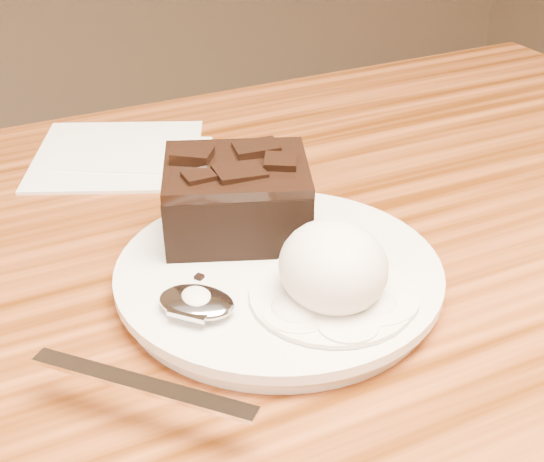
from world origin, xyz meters
name	(u,v)px	position (x,y,z in m)	size (l,w,h in m)	color
plate	(279,278)	(0.08, 0.04, 0.76)	(0.22, 0.22, 0.02)	silver
brownie	(237,201)	(0.08, 0.09, 0.79)	(0.10, 0.09, 0.05)	black
ice_cream_scoop	(333,267)	(0.09, -0.01, 0.79)	(0.07, 0.07, 0.06)	white
melt_puddle	(332,297)	(0.09, -0.01, 0.77)	(0.10, 0.10, 0.00)	white
spoon	(197,304)	(0.01, 0.01, 0.77)	(0.04, 0.19, 0.01)	silver
napkin	(118,153)	(0.04, 0.29, 0.75)	(0.15, 0.15, 0.01)	white
crumb_a	(323,264)	(0.11, 0.02, 0.77)	(0.01, 0.01, 0.00)	black
crumb_b	(199,277)	(0.03, 0.05, 0.77)	(0.01, 0.01, 0.00)	black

